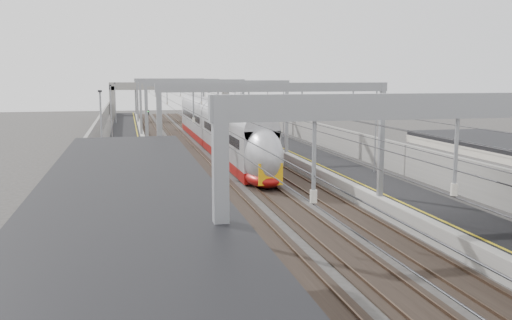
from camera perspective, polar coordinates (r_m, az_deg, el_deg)
name	(u,v)px	position (r m, az deg, el deg)	size (l,w,h in m)	color
platform_left	(128,158)	(53.71, -12.70, 0.19)	(4.00, 120.00, 1.00)	black
platform_right	(295,153)	(56.02, 3.89, 0.70)	(4.00, 120.00, 1.00)	black
tracks	(214,160)	(54.35, -4.22, -0.02)	(11.40, 140.00, 0.20)	black
overhead_line	(204,94)	(60.36, -5.23, 6.61)	(13.00, 140.00, 6.60)	gray
canopy_left	(126,222)	(11.53, -12.84, -6.11)	(4.40, 30.00, 4.24)	black
overbridge	(170,91)	(108.51, -8.62, 6.86)	(22.00, 2.20, 6.90)	gray
wall_left	(91,147)	(53.66, -16.15, 1.24)	(0.30, 120.00, 3.20)	gray
wall_right	(326,141)	(56.88, 7.00, 1.89)	(0.30, 120.00, 3.20)	gray
train	(218,131)	(61.23, -3.83, 2.87)	(2.72, 49.56, 4.30)	#9D100E
signal_green	(148,118)	(78.62, -10.76, 4.17)	(0.32, 0.32, 3.48)	black
signal_red_near	(213,118)	(76.24, -4.33, 4.17)	(0.32, 0.32, 3.48)	black
signal_red_far	(224,116)	(80.79, -3.23, 4.41)	(0.32, 0.32, 3.48)	black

